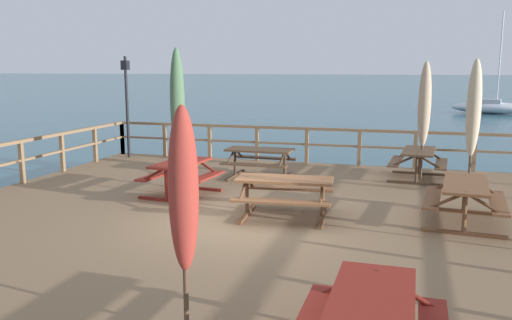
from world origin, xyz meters
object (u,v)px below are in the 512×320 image
at_px(picnic_table_mid_centre, 284,189).
at_px(picnic_table_front_right, 419,158).
at_px(picnic_table_front_left, 465,194).
at_px(sailboat_distant, 492,107).
at_px(patio_umbrella_short_mid, 474,109).
at_px(picnic_table_back_left, 260,157).
at_px(picnic_table_back_right, 371,319).
at_px(patio_umbrella_tall_mid_left, 183,191).
at_px(lamp_post_hooked, 126,92).
at_px(patio_umbrella_tall_mid_right, 177,103).
at_px(picnic_table_mid_left, 181,171).
at_px(patio_umbrella_short_front, 425,105).

distance_m(picnic_table_mid_centre, picnic_table_front_right, 5.03).
xyz_separation_m(picnic_table_front_left, sailboat_distant, (4.99, 34.49, -0.71)).
distance_m(picnic_table_mid_centre, patio_umbrella_short_mid, 4.95).
bearing_deg(picnic_table_mid_centre, sailboat_distant, 76.72).
height_order(picnic_table_back_left, sailboat_distant, sailboat_distant).
bearing_deg(picnic_table_front_left, picnic_table_back_right, -103.24).
xyz_separation_m(picnic_table_mid_centre, patio_umbrella_tall_mid_left, (0.02, -4.65, 1.01)).
relative_size(picnic_table_mid_centre, picnic_table_back_left, 1.13).
relative_size(patio_umbrella_short_mid, lamp_post_hooked, 0.95).
height_order(picnic_table_back_left, picnic_table_front_right, same).
xyz_separation_m(picnic_table_mid_centre, sailboat_distant, (8.27, 35.03, -0.71)).
bearing_deg(patio_umbrella_tall_mid_left, patio_umbrella_tall_mid_right, 115.34).
height_order(picnic_table_mid_left, patio_umbrella_tall_mid_right, patio_umbrella_tall_mid_right).
height_order(picnic_table_mid_centre, picnic_table_back_right, same).
relative_size(patio_umbrella_short_mid, patio_umbrella_tall_mid_left, 1.23).
relative_size(picnic_table_back_left, picnic_table_front_left, 0.87).
distance_m(picnic_table_mid_centre, sailboat_distant, 36.00).
xyz_separation_m(picnic_table_front_right, patio_umbrella_short_mid, (1.10, -1.26, 1.39)).
height_order(picnic_table_mid_left, patio_umbrella_short_front, patio_umbrella_short_front).
relative_size(picnic_table_mid_centre, picnic_table_front_left, 0.98).
bearing_deg(picnic_table_mid_centre, picnic_table_back_right, -67.92).
relative_size(picnic_table_front_left, patio_umbrella_short_mid, 0.65).
distance_m(picnic_table_back_right, patio_umbrella_short_front, 9.48).
xyz_separation_m(picnic_table_front_left, picnic_table_back_right, (-1.28, -5.46, -0.01)).
bearing_deg(patio_umbrella_tall_mid_left, picnic_table_mid_left, 114.97).
bearing_deg(picnic_table_front_left, picnic_table_front_right, 101.60).
bearing_deg(patio_umbrella_tall_mid_right, lamp_post_hooked, 131.64).
bearing_deg(patio_umbrella_short_front, picnic_table_back_right, -93.51).
bearing_deg(picnic_table_back_left, sailboat_distant, 72.88).
relative_size(patio_umbrella_short_mid, patio_umbrella_tall_mid_right, 0.93).
xyz_separation_m(picnic_table_mid_left, patio_umbrella_short_front, (5.21, 3.38, 1.37)).
bearing_deg(lamp_post_hooked, patio_umbrella_short_mid, -11.51).
distance_m(patio_umbrella_tall_mid_right, lamp_post_hooked, 5.47).
bearing_deg(patio_umbrella_short_mid, patio_umbrella_tall_mid_left, -114.73).
height_order(picnic_table_mid_left, sailboat_distant, sailboat_distant).
xyz_separation_m(picnic_table_front_right, picnic_table_front_left, (0.79, -3.83, 0.01)).
relative_size(patio_umbrella_tall_mid_left, patio_umbrella_short_front, 0.82).
bearing_deg(picnic_table_front_left, picnic_table_mid_centre, -170.63).
height_order(picnic_table_back_left, picnic_table_mid_left, same).
relative_size(picnic_table_mid_left, patio_umbrella_short_front, 0.58).
relative_size(patio_umbrella_tall_mid_left, patio_umbrella_tall_mid_right, 0.76).
xyz_separation_m(picnic_table_back_left, patio_umbrella_short_mid, (5.07, -0.29, 1.39)).
bearing_deg(sailboat_distant, picnic_table_back_right, -98.93).
bearing_deg(patio_umbrella_short_front, patio_umbrella_tall_mid_left, -105.66).
bearing_deg(picnic_table_mid_centre, patio_umbrella_short_front, 59.98).
bearing_deg(picnic_table_mid_left, patio_umbrella_tall_mid_left, -65.03).
relative_size(picnic_table_front_left, lamp_post_hooked, 0.62).
bearing_deg(patio_umbrella_short_front, picnic_table_front_left, -79.71).
height_order(picnic_table_back_left, lamp_post_hooked, lamp_post_hooked).
relative_size(picnic_table_mid_centre, patio_umbrella_short_mid, 0.64).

